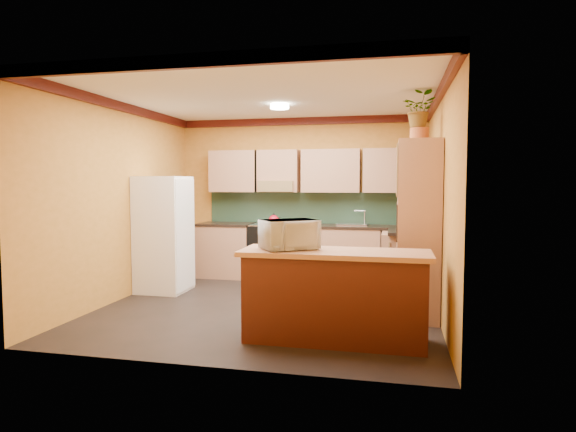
# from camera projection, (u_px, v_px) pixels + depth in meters

# --- Properties ---
(room_shell) EXTENTS (4.24, 4.24, 2.72)m
(room_shell) POSITION_uv_depth(u_px,v_px,m) (276.00, 146.00, 6.38)
(room_shell) COLOR black
(room_shell) RESTS_ON ground
(base_cabinets_back) EXTENTS (3.65, 0.60, 0.88)m
(base_cabinets_back) POSITION_uv_depth(u_px,v_px,m) (305.00, 253.00, 7.94)
(base_cabinets_back) COLOR #A27555
(base_cabinets_back) RESTS_ON ground
(countertop_back) EXTENTS (3.65, 0.62, 0.04)m
(countertop_back) POSITION_uv_depth(u_px,v_px,m) (305.00, 226.00, 7.91)
(countertop_back) COLOR black
(countertop_back) RESTS_ON base_cabinets_back
(stove) EXTENTS (0.58, 0.58, 0.91)m
(stove) POSITION_uv_depth(u_px,v_px,m) (269.00, 251.00, 8.08)
(stove) COLOR black
(stove) RESTS_ON ground
(kettle) EXTENTS (0.22, 0.22, 0.18)m
(kettle) POSITION_uv_depth(u_px,v_px,m) (274.00, 219.00, 7.97)
(kettle) COLOR #B70C20
(kettle) RESTS_ON stove
(sink) EXTENTS (0.48, 0.40, 0.03)m
(sink) POSITION_uv_depth(u_px,v_px,m) (353.00, 225.00, 7.74)
(sink) COLOR silver
(sink) RESTS_ON countertop_back
(base_cabinets_right) EXTENTS (0.60, 0.80, 0.88)m
(base_cabinets_right) POSITION_uv_depth(u_px,v_px,m) (409.00, 264.00, 6.95)
(base_cabinets_right) COLOR #A27555
(base_cabinets_right) RESTS_ON ground
(countertop_right) EXTENTS (0.62, 0.80, 0.04)m
(countertop_right) POSITION_uv_depth(u_px,v_px,m) (410.00, 232.00, 6.92)
(countertop_right) COLOR black
(countertop_right) RESTS_ON base_cabinets_right
(fridge) EXTENTS (0.68, 0.66, 1.70)m
(fridge) POSITION_uv_depth(u_px,v_px,m) (164.00, 234.00, 7.09)
(fridge) COLOR white
(fridge) RESTS_ON ground
(pantry) EXTENTS (0.48, 0.90, 2.10)m
(pantry) POSITION_uv_depth(u_px,v_px,m) (418.00, 229.00, 5.76)
(pantry) COLOR #A27555
(pantry) RESTS_ON ground
(fern_pot) EXTENTS (0.22, 0.22, 0.16)m
(fern_pot) POSITION_uv_depth(u_px,v_px,m) (419.00, 135.00, 5.73)
(fern_pot) COLOR #AB5529
(fern_pot) RESTS_ON pantry
(fern) EXTENTS (0.44, 0.40, 0.42)m
(fern) POSITION_uv_depth(u_px,v_px,m) (420.00, 110.00, 5.70)
(fern) COLOR #A27555
(fern) RESTS_ON fern_pot
(breakfast_bar) EXTENTS (1.80, 0.55, 0.88)m
(breakfast_bar) POSITION_uv_depth(u_px,v_px,m) (334.00, 299.00, 4.85)
(breakfast_bar) COLOR #461610
(breakfast_bar) RESTS_ON ground
(bar_top) EXTENTS (1.90, 0.65, 0.05)m
(bar_top) POSITION_uv_depth(u_px,v_px,m) (335.00, 253.00, 4.82)
(bar_top) COLOR tan
(bar_top) RESTS_ON breakfast_bar
(microwave) EXTENTS (0.66, 0.62, 0.30)m
(microwave) POSITION_uv_depth(u_px,v_px,m) (289.00, 234.00, 4.91)
(microwave) COLOR white
(microwave) RESTS_ON bar_top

